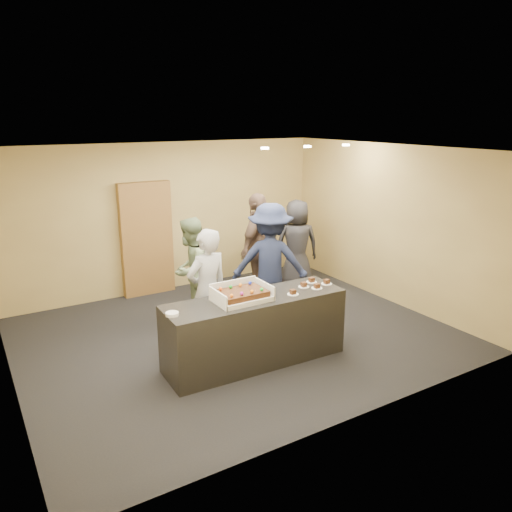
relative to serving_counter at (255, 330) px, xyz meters
The scene contains 17 objects.
room 1.25m from the serving_counter, 77.56° to the left, with size 6.04×6.00×2.70m.
serving_counter is the anchor object (origin of this frame).
storage_cabinet 3.32m from the serving_counter, 95.06° to the left, with size 0.93×0.15×2.04m, color brown.
cake_box 0.53m from the serving_counter, behind, with size 0.70×0.48×0.20m.
sheet_cake 0.58m from the serving_counter, behind, with size 0.59×0.41×0.12m.
plate_stack 1.23m from the serving_counter, behind, with size 0.15×0.15×0.04m, color white.
slice_a 0.69m from the serving_counter, 18.43° to the right, with size 0.15×0.15×0.07m.
slice_b 0.91m from the serving_counter, ahead, with size 0.15×0.15×0.07m.
slice_c 1.02m from the serving_counter, ahead, with size 0.15×0.15×0.07m.
slice_d 1.10m from the serving_counter, ahead, with size 0.15×0.15×0.07m.
slice_e 1.22m from the serving_counter, ahead, with size 0.15×0.15×0.07m.
person_server_grey 0.84m from the serving_counter, 119.96° to the left, with size 0.63×0.41×1.72m, color #A3A4A8.
person_sage_man 1.78m from the serving_counter, 94.10° to the left, with size 0.80×0.63×1.65m, color gray.
person_navy_man 1.56m from the serving_counter, 49.58° to the left, with size 1.21×0.69×1.87m, color #1F2647.
person_brown_extra 2.35m from the serving_counter, 57.29° to the left, with size 1.11×0.46×1.90m, color brown.
person_dark_suit 3.01m from the serving_counter, 43.97° to the left, with size 0.82×0.54×1.69m, color #25252A.
ceiling_spotlights 3.15m from the serving_counter, 36.98° to the left, with size 1.72×0.12×0.03m.
Camera 1 is at (-3.29, -5.97, 3.16)m, focal length 35.00 mm.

